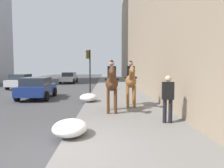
% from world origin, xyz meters
% --- Properties ---
extents(sidewalk_slab, '(120.00, 4.13, 0.12)m').
position_xyz_m(sidewalk_slab, '(0.00, -2.06, 0.06)').
color(sidewalk_slab, slate).
rests_on(sidewalk_slab, ground).
extents(mounted_horse_near, '(2.15, 0.60, 2.33)m').
position_xyz_m(mounted_horse_near, '(4.38, -1.44, 1.43)').
color(mounted_horse_near, '#4C2B16').
rests_on(mounted_horse_near, sidewalk_slab).
extents(mounted_horse_far, '(2.15, 0.62, 2.35)m').
position_xyz_m(mounted_horse_far, '(5.72, -2.44, 1.44)').
color(mounted_horse_far, brown).
rests_on(mounted_horse_far, sidewalk_slab).
extents(pedestrian_greeting, '(0.30, 0.43, 1.70)m').
position_xyz_m(pedestrian_greeting, '(2.42, -3.39, 1.10)').
color(pedestrian_greeting, black).
rests_on(pedestrian_greeting, sidewalk_slab).
extents(car_near_lane, '(3.99, 2.07, 1.44)m').
position_xyz_m(car_near_lane, '(9.42, 3.45, 0.75)').
color(car_near_lane, navy).
rests_on(car_near_lane, ground).
extents(car_mid_lane, '(4.49, 1.94, 1.44)m').
position_xyz_m(car_mid_lane, '(24.21, 3.87, 0.77)').
color(car_mid_lane, '#B7BABF').
rests_on(car_mid_lane, ground).
extents(car_far_lane, '(4.15, 1.96, 1.44)m').
position_xyz_m(car_far_lane, '(16.58, 7.25, 0.75)').
color(car_far_lane, silver).
rests_on(car_far_lane, ground).
extents(traffic_light_near_curb, '(0.20, 0.44, 3.60)m').
position_xyz_m(traffic_light_near_curb, '(13.36, 0.30, 2.42)').
color(traffic_light_near_curb, black).
rests_on(traffic_light_near_curb, ground).
extents(snow_pile_near, '(1.32, 1.02, 0.46)m').
position_xyz_m(snow_pile_near, '(1.04, -0.15, 0.35)').
color(snow_pile_near, white).
rests_on(snow_pile_near, sidewalk_slab).
extents(snow_pile_far, '(1.32, 1.01, 0.46)m').
position_xyz_m(snow_pile_far, '(7.44, -0.15, 0.35)').
color(snow_pile_far, white).
rests_on(snow_pile_far, sidewalk_slab).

